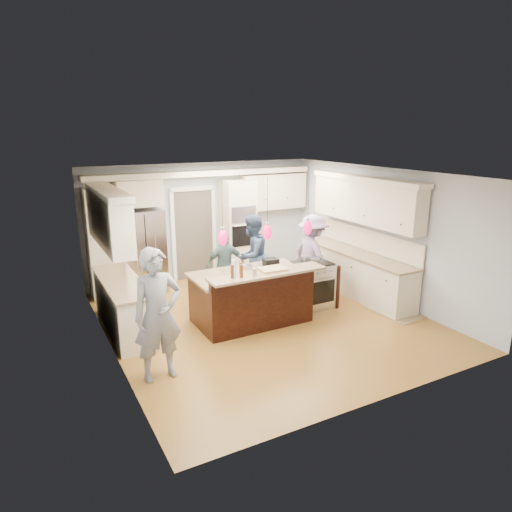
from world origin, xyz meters
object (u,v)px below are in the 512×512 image
Objects in this scene: refrigerator at (142,251)px; person_far_left at (252,256)px; kitchen_island at (251,296)px; island_range at (312,285)px; person_bar_end at (158,315)px.

refrigerator is 2.37m from person_far_left.
kitchen_island is 1.43m from person_far_left.
person_far_left is at bearing 123.79° from island_range.
island_range is at bearing -42.59° from refrigerator.
island_range is 3.70m from person_bar_end.
refrigerator reaches higher than kitchen_island.
person_bar_end is (-0.75, -3.70, 0.06)m from refrigerator.
refrigerator is 3.77m from person_bar_end.
kitchen_island is 1.10× the size of person_bar_end.
refrigerator is 0.86× the size of kitchen_island.
person_bar_end is at bearing -151.15° from kitchen_island.
kitchen_island is at bearing -63.11° from refrigerator.
refrigerator is 1.96× the size of island_range.
kitchen_island is at bearing -176.91° from island_range.
person_bar_end reaches higher than island_range.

